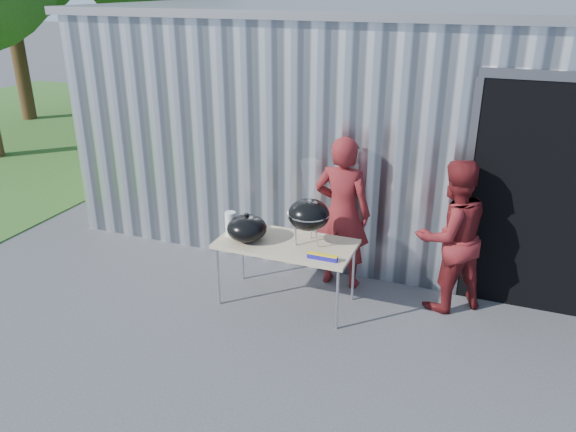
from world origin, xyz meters
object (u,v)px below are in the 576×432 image
at_px(person_cook, 342,213).
at_px(person_bystander, 451,236).
at_px(folding_table, 286,246).
at_px(kettle_grill, 309,208).

bearing_deg(person_cook, person_bystander, 178.08).
relative_size(folding_table, person_bystander, 0.88).
distance_m(kettle_grill, person_cook, 0.68).
distance_m(folding_table, person_bystander, 1.78).
bearing_deg(kettle_grill, folding_table, -165.52).
bearing_deg(person_bystander, kettle_grill, -18.02).
xyz_separation_m(folding_table, kettle_grill, (0.24, 0.06, 0.46)).
height_order(kettle_grill, person_bystander, person_bystander).
relative_size(folding_table, kettle_grill, 1.59).
bearing_deg(person_bystander, folding_table, -18.75).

